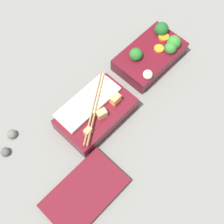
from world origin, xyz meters
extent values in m
plane|color=slate|center=(0.00, 0.00, 0.00)|extent=(3.00, 3.00, 0.00)
cube|color=#510F19|center=(-0.11, -0.02, 0.02)|extent=(0.21, 0.13, 0.05)
sphere|color=#236023|center=(-0.07, -0.04, 0.06)|extent=(0.04, 0.04, 0.04)
sphere|color=#2D7028|center=(-0.18, 0.01, 0.06)|extent=(0.04, 0.04, 0.04)
sphere|color=#19511E|center=(-0.19, -0.05, 0.06)|extent=(0.04, 0.04, 0.04)
sphere|color=#2D7028|center=(-0.16, 0.02, 0.06)|extent=(0.04, 0.04, 0.04)
cylinder|color=orange|center=(-0.14, -0.01, 0.05)|extent=(0.04, 0.04, 0.01)
cylinder|color=orange|center=(-0.17, 0.02, 0.05)|extent=(0.04, 0.04, 0.01)
cylinder|color=orange|center=(-0.18, -0.03, 0.05)|extent=(0.04, 0.04, 0.01)
sphere|color=beige|center=(-0.04, 0.03, 0.05)|extent=(0.03, 0.03, 0.03)
cube|color=#510F19|center=(0.14, 0.00, 0.02)|extent=(0.21, 0.13, 0.05)
cube|color=white|center=(0.14, -0.03, 0.05)|extent=(0.19, 0.07, 0.01)
cube|color=#F4A356|center=(0.08, 0.02, 0.06)|extent=(0.03, 0.02, 0.03)
cube|color=#EAB266|center=(0.14, 0.02, 0.06)|extent=(0.03, 0.02, 0.03)
cube|color=#F4A356|center=(0.20, 0.03, 0.06)|extent=(0.02, 0.02, 0.02)
cylinder|color=olive|center=(0.14, -0.01, 0.06)|extent=(0.19, 0.13, 0.01)
cylinder|color=olive|center=(0.14, 0.00, 0.06)|extent=(0.19, 0.13, 0.01)
cube|color=#510F19|center=(0.31, 0.13, 0.01)|extent=(0.21, 0.13, 0.02)
sphere|color=#595651|center=(0.34, -0.13, 0.01)|extent=(0.03, 0.03, 0.03)
sphere|color=#474442|center=(0.38, -0.10, 0.01)|extent=(0.03, 0.03, 0.03)
camera|label=1|loc=(0.38, 0.29, 0.80)|focal=50.00mm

